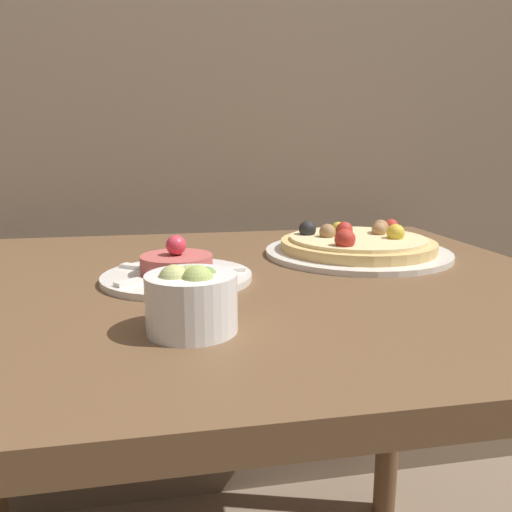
% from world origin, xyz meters
% --- Properties ---
extents(back_wall, '(8.00, 0.05, 2.60)m').
position_xyz_m(back_wall, '(0.00, 0.97, 1.30)').
color(back_wall, '#84705B').
rests_on(back_wall, ground_plane).
extents(dining_table, '(1.10, 0.85, 0.78)m').
position_xyz_m(dining_table, '(0.00, 0.42, 0.67)').
color(dining_table, brown).
rests_on(dining_table, ground_plane).
extents(pizza_plate, '(0.34, 0.34, 0.06)m').
position_xyz_m(pizza_plate, '(0.28, 0.55, 0.80)').
color(pizza_plate, silver).
rests_on(pizza_plate, dining_table).
extents(tartare_plate, '(0.23, 0.23, 0.07)m').
position_xyz_m(tartare_plate, '(-0.06, 0.42, 0.80)').
color(tartare_plate, silver).
rests_on(tartare_plate, dining_table).
extents(small_bowl, '(0.10, 0.10, 0.08)m').
position_xyz_m(small_bowl, '(-0.05, 0.20, 0.82)').
color(small_bowl, white).
rests_on(small_bowl, dining_table).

